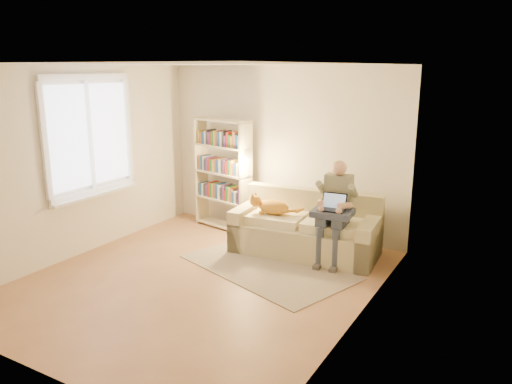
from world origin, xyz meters
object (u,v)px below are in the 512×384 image
Objects in this scene: person at (335,206)px; laptop at (330,205)px; bookshelf at (223,169)px; sofa at (306,231)px; cat at (271,206)px.

person reaches higher than laptop.
laptop is 0.19× the size of bookshelf.
sofa is 0.61m from cat.
person is 3.96× the size of laptop.
laptop is (0.91, -0.05, 0.15)m from cat.
person is 0.12m from laptop.
person is 1.97× the size of cat.
person is 2.16m from bookshelf.
sofa is at bearing -0.22° from bookshelf.
cat is 0.92m from laptop.
sofa is at bearing 147.54° from laptop.
sofa is 6.02× the size of laptop.
cat is at bearing -165.25° from sofa.
bookshelf reaches higher than person.
person reaches higher than sofa.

